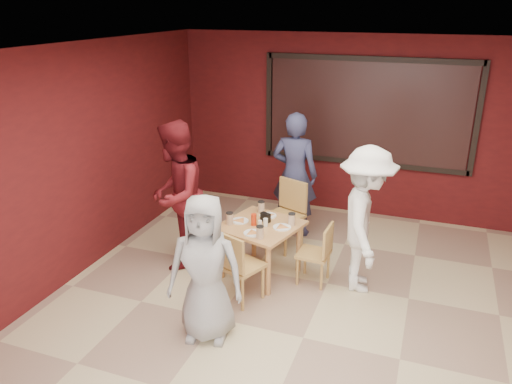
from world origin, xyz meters
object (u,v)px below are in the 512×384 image
(dining_table, at_px, (261,230))
(diner_left, at_px, (176,195))
(chair_right, at_px, (319,251))
(diner_back, at_px, (295,175))
(diner_front, at_px, (205,269))
(chair_back, at_px, (287,210))
(chair_front, at_px, (237,263))
(diner_right, at_px, (365,220))
(chair_left, at_px, (204,228))

(dining_table, distance_m, diner_left, 1.16)
(chair_right, xyz_separation_m, diner_left, (-1.84, -0.12, 0.51))
(diner_back, distance_m, diner_left, 1.81)
(diner_front, bearing_deg, chair_back, 73.13)
(chair_front, xyz_separation_m, chair_right, (0.77, 0.72, -0.06))
(chair_back, bearing_deg, chair_front, -94.34)
(dining_table, relative_size, chair_right, 1.38)
(chair_right, bearing_deg, diner_right, 10.94)
(diner_left, bearing_deg, diner_front, 27.02)
(chair_back, bearing_deg, diner_back, 94.21)
(dining_table, xyz_separation_m, diner_front, (-0.10, -1.35, 0.16))
(diner_left, bearing_deg, chair_left, 113.17)
(chair_right, distance_m, diner_front, 1.65)
(chair_left, xyz_separation_m, diner_back, (0.87, 1.20, 0.45))
(chair_back, distance_m, diner_left, 1.57)
(diner_front, bearing_deg, diner_right, 35.92)
(dining_table, height_order, chair_left, dining_table)
(chair_left, relative_size, diner_back, 0.44)
(chair_right, bearing_deg, diner_left, -176.38)
(diner_right, bearing_deg, chair_right, 89.64)
(chair_front, bearing_deg, chair_right, 43.06)
(diner_front, bearing_deg, chair_left, 104.12)
(chair_front, distance_m, chair_left, 1.12)
(dining_table, height_order, chair_back, chair_back)
(diner_front, distance_m, diner_right, 1.99)
(chair_front, distance_m, diner_left, 1.31)
(dining_table, distance_m, chair_front, 0.69)
(chair_left, relative_size, diner_front, 0.52)
(chair_left, bearing_deg, chair_front, -45.22)
(chair_front, bearing_deg, chair_back, 85.66)
(chair_left, distance_m, diner_left, 0.60)
(diner_left, bearing_deg, chair_front, 49.23)
(diner_left, xyz_separation_m, diner_right, (2.33, 0.21, -0.07))
(dining_table, bearing_deg, chair_back, 84.72)
(chair_front, xyz_separation_m, chair_left, (-0.79, 0.79, -0.04))
(chair_left, bearing_deg, diner_front, -63.54)
(diner_back, height_order, diner_right, diner_back)
(diner_left, bearing_deg, chair_right, 82.20)
(chair_left, xyz_separation_m, chair_right, (1.56, -0.08, -0.02))
(chair_left, bearing_deg, diner_right, 0.54)
(diner_front, bearing_deg, diner_back, 74.59)
(diner_left, distance_m, diner_right, 2.35)
(chair_front, xyz_separation_m, diner_back, (0.08, 1.99, 0.41))
(chair_back, height_order, diner_back, diner_back)
(chair_right, height_order, diner_back, diner_back)
(chair_right, relative_size, diner_front, 0.50)
(diner_back, distance_m, diner_right, 1.67)
(dining_table, height_order, diner_right, diner_right)
(diner_left, bearing_deg, diner_right, 83.78)
(chair_right, xyz_separation_m, diner_back, (-0.68, 1.27, 0.47))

